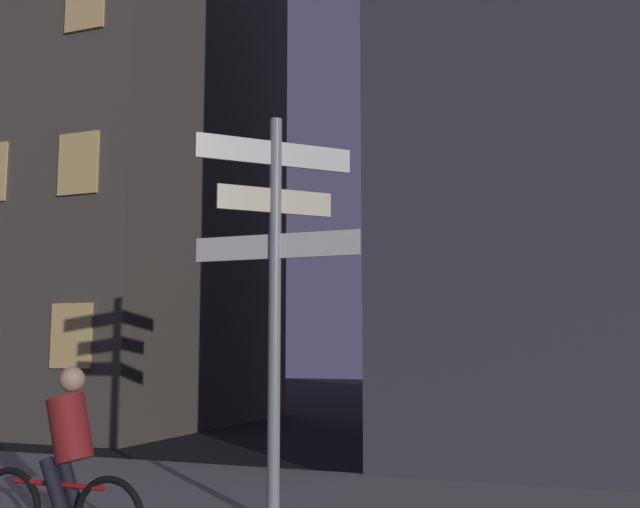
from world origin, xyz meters
name	(u,v)px	position (x,y,z in m)	size (l,w,h in m)	color
sidewalk_kerb	(227,497)	(0.00, 6.48, 0.07)	(40.00, 3.36, 0.14)	gray
signpost	(275,272)	(1.18, 5.14, 2.50)	(1.74, 1.17, 3.90)	gray
cyclist	(64,468)	(-0.23, 3.91, 0.75)	(1.82, 0.34, 1.61)	black
building_left_block	(75,42)	(-8.39, 13.67, 9.66)	(8.79, 7.49, 19.32)	#4C443D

